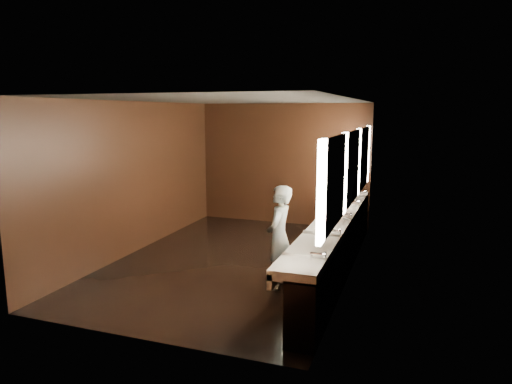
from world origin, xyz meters
TOP-DOWN VIEW (x-y plane):
  - floor at (0.00, 0.00)m, footprint 6.00×6.00m
  - ceiling at (0.00, 0.00)m, footprint 4.00×6.00m
  - wall_back at (0.00, 3.00)m, footprint 4.00×0.02m
  - wall_front at (0.00, -3.00)m, footprint 4.00×0.02m
  - wall_left at (-2.00, 0.00)m, footprint 0.02×6.00m
  - wall_right at (2.00, 0.00)m, footprint 0.02×6.00m
  - sink_counter at (1.79, 0.00)m, footprint 0.55×5.40m
  - mirror_band at (1.98, -0.00)m, footprint 0.06×5.03m
  - person at (1.07, -0.93)m, footprint 0.39×0.58m
  - trash_bin at (1.58, -0.34)m, footprint 0.44×0.44m

SIDE VIEW (x-z plane):
  - floor at x=0.00m, z-range 0.00..0.00m
  - trash_bin at x=1.58m, z-range 0.00..0.58m
  - sink_counter at x=1.79m, z-range -0.01..1.00m
  - person at x=1.07m, z-range 0.00..1.55m
  - wall_back at x=0.00m, z-range 0.00..2.80m
  - wall_front at x=0.00m, z-range 0.00..2.80m
  - wall_left at x=-2.00m, z-range 0.00..2.80m
  - wall_right at x=2.00m, z-range 0.00..2.80m
  - mirror_band at x=1.98m, z-range 1.17..2.32m
  - ceiling at x=0.00m, z-range 2.79..2.81m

